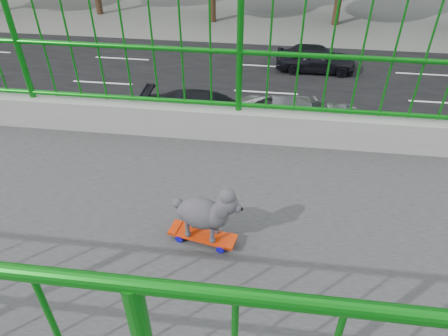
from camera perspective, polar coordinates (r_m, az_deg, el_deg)
road at (r=17.60m, az=5.23°, el=5.72°), size 18.00×90.00×0.02m
railing at (r=2.84m, az=-0.90°, el=-7.54°), size 3.00×24.00×1.42m
skateboard at (r=3.00m, az=-2.91°, el=-9.16°), size 0.23×0.50×0.06m
poodle at (r=2.82m, az=-2.56°, el=-5.98°), size 0.27×0.49×0.41m
car_1 at (r=14.51m, az=-8.82°, el=1.17°), size 1.56×4.47×1.47m
car_2 at (r=16.74m, az=10.68°, el=6.41°), size 2.54×5.50×1.53m
car_4 at (r=22.57m, az=12.36°, el=14.38°), size 1.61×3.99×1.36m
car_5 at (r=12.40m, az=24.40°, el=-10.65°), size 1.39×3.98×1.31m
car_7 at (r=16.87m, az=-2.21°, el=7.39°), size 2.18×5.36×1.55m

